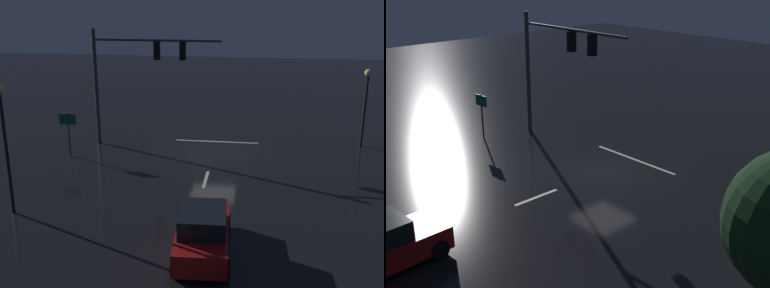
% 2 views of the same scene
% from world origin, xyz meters
% --- Properties ---
extents(ground_plane, '(80.00, 80.00, 0.00)m').
position_xyz_m(ground_plane, '(0.00, 0.00, 0.00)').
color(ground_plane, black).
extents(traffic_signal_assembly, '(7.41, 0.47, 6.76)m').
position_xyz_m(traffic_signal_assembly, '(4.67, -1.00, 4.72)').
color(traffic_signal_assembly, '#383A3D').
rests_on(traffic_signal_assembly, ground_plane).
extents(lane_dash_far, '(0.16, 2.20, 0.01)m').
position_xyz_m(lane_dash_far, '(0.00, 4.00, 0.00)').
color(lane_dash_far, beige).
rests_on(lane_dash_far, ground_plane).
extents(lane_dash_mid, '(0.16, 2.20, 0.01)m').
position_xyz_m(lane_dash_mid, '(0.00, 10.00, 0.00)').
color(lane_dash_mid, beige).
rests_on(lane_dash_mid, ground_plane).
extents(stop_bar, '(5.00, 0.16, 0.01)m').
position_xyz_m(stop_bar, '(0.00, -2.19, 0.00)').
color(stop_bar, beige).
rests_on(stop_bar, ground_plane).
extents(car_approaching, '(2.10, 4.45, 1.70)m').
position_xyz_m(car_approaching, '(-0.66, 10.85, 0.80)').
color(car_approaching, maroon).
rests_on(car_approaching, ground_plane).
extents(street_lamp_left_kerb, '(0.44, 0.44, 4.58)m').
position_xyz_m(street_lamp_left_kerb, '(-8.48, -2.38, 3.25)').
color(street_lamp_left_kerb, black).
rests_on(street_lamp_left_kerb, ground_plane).
extents(street_lamp_right_kerb, '(0.44, 0.44, 5.46)m').
position_xyz_m(street_lamp_right_kerb, '(7.52, 8.76, 3.78)').
color(street_lamp_right_kerb, black).
rests_on(street_lamp_right_kerb, ground_plane).
extents(route_sign, '(0.90, 0.14, 2.50)m').
position_xyz_m(route_sign, '(7.82, 1.64, 1.80)').
color(route_sign, '#383A3D').
rests_on(route_sign, ground_plane).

